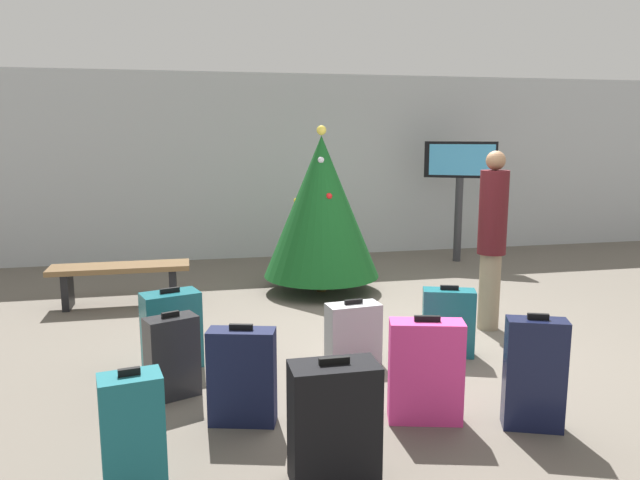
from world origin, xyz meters
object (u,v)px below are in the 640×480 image
object	(u,v)px
waiting_bench	(120,275)
suitcase_2	(172,357)
holiday_tree	(321,207)
suitcase_0	(426,371)
suitcase_6	(242,377)
suitcase_5	(334,423)
suitcase_3	(172,330)
suitcase_1	(353,334)
suitcase_8	(133,438)
suitcase_7	(534,374)
traveller_0	(492,235)
flight_info_kiosk	(460,175)
suitcase_4	(448,322)

from	to	relation	value
waiting_bench	suitcase_2	xyz separation A→B (m)	(0.65, -2.71, -0.05)
holiday_tree	suitcase_0	bearing A→B (deg)	-90.82
suitcase_2	suitcase_6	xyz separation A→B (m)	(0.48, -0.55, 0.02)
suitcase_2	suitcase_5	distance (m)	1.66
suitcase_3	suitcase_1	bearing A→B (deg)	-8.74
suitcase_5	suitcase_8	world-z (taller)	suitcase_8
suitcase_2	suitcase_7	world-z (taller)	suitcase_7
holiday_tree	suitcase_3	bearing A→B (deg)	-128.93
traveller_0	suitcase_0	size ratio (longest dim) A/B	2.39
waiting_bench	suitcase_2	world-z (taller)	suitcase_2
suitcase_1	traveller_0	bearing A→B (deg)	21.32
suitcase_3	suitcase_5	distance (m)	2.20
holiday_tree	suitcase_5	bearing A→B (deg)	-101.41
suitcase_2	suitcase_6	distance (m)	0.73
flight_info_kiosk	waiting_bench	size ratio (longest dim) A/B	1.19
suitcase_2	suitcase_8	size ratio (longest dim) A/B	0.88
suitcase_0	suitcase_4	bearing A→B (deg)	59.35
suitcase_4	suitcase_6	distance (m)	2.15
suitcase_2	suitcase_7	distance (m)	2.62
waiting_bench	traveller_0	xyz separation A→B (m)	(3.79, -1.71, 0.62)
suitcase_4	suitcase_5	distance (m)	2.30
holiday_tree	suitcase_3	xyz separation A→B (m)	(-1.80, -2.23, -0.75)
suitcase_0	suitcase_5	bearing A→B (deg)	-143.15
flight_info_kiosk	suitcase_8	size ratio (longest dim) A/B	2.45
suitcase_1	suitcase_8	xyz separation A→B (m)	(-1.70, -1.69, 0.09)
suitcase_4	suitcase_7	size ratio (longest dim) A/B	0.80
suitcase_1	suitcase_5	xyz separation A→B (m)	(-0.59, -1.74, 0.09)
suitcase_2	suitcase_6	world-z (taller)	suitcase_6
waiting_bench	suitcase_3	xyz separation A→B (m)	(0.63, -2.10, -0.03)
traveller_0	suitcase_4	distance (m)	1.16
traveller_0	suitcase_2	distance (m)	3.36
flight_info_kiosk	traveller_0	bearing A→B (deg)	-109.54
traveller_0	suitcase_7	distance (m)	2.24
flight_info_kiosk	suitcase_1	world-z (taller)	flight_info_kiosk
waiting_bench	flight_info_kiosk	bearing A→B (deg)	16.83
suitcase_3	suitcase_4	xyz separation A→B (m)	(2.44, -0.22, -0.03)
suitcase_3	suitcase_7	xyz separation A→B (m)	(2.42, -1.64, 0.05)
suitcase_5	suitcase_8	distance (m)	1.11
waiting_bench	suitcase_7	size ratio (longest dim) A/B	1.95
holiday_tree	suitcase_7	distance (m)	3.98
suitcase_5	suitcase_7	bearing A→B (deg)	13.01
traveller_0	suitcase_0	world-z (taller)	traveller_0
suitcase_2	suitcase_3	world-z (taller)	suitcase_3
suitcase_4	waiting_bench	bearing A→B (deg)	142.83
suitcase_4	suitcase_0	bearing A→B (deg)	-120.65
waiting_bench	holiday_tree	bearing A→B (deg)	2.94
suitcase_0	suitcase_5	size ratio (longest dim) A/B	1.01
flight_info_kiosk	suitcase_0	xyz separation A→B (m)	(-2.54, -4.97, -0.99)
flight_info_kiosk	waiting_bench	bearing A→B (deg)	-163.17
suitcase_1	suitcase_6	world-z (taller)	suitcase_6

